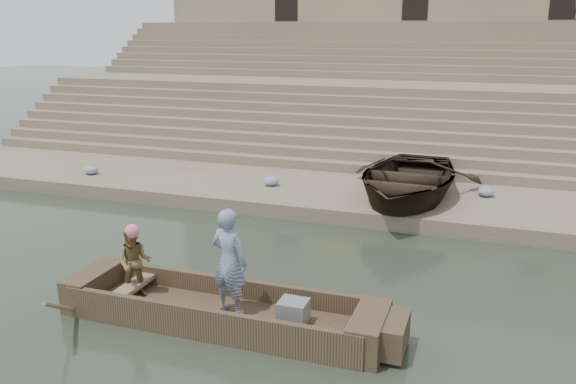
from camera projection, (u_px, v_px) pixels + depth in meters
The scene contains 13 objects.
ground at pixel (324, 354), 8.99m from camera, with size 120.00×120.00×0.00m, color #263024.
lower_landing at pixel (402, 202), 16.21m from camera, with size 32.00×4.00×0.40m, color #82735D.
mid_landing at pixel (432, 121), 22.72m from camera, with size 32.00×3.00×2.80m, color #82735D.
upper_landing at pixel (448, 77), 28.77m from camera, with size 32.00×3.00×5.20m, color #82735D.
ghat_steps at pixel (437, 105), 24.15m from camera, with size 32.00×11.00×5.20m.
building_wall at pixel (458, 15), 31.60m from camera, with size 32.00×5.07×11.20m.
main_rowboat at pixel (221, 317), 9.91m from camera, with size 5.00×1.30×0.22m, color brown.
rowboat_trim at pixel (232, 309), 9.79m from camera, with size 6.04×2.63×1.95m.
standing_man at pixel (229, 261), 9.62m from camera, with size 0.67×0.44×1.83m, color navy.
rowing_man at pixel (134, 262), 10.30m from camera, with size 0.62×0.48×1.28m, color #2A8038.
television at pixel (293, 312), 9.42m from camera, with size 0.46×0.42×0.40m.
beached_rowboat at pixel (407, 178), 15.77m from camera, with size 3.75×5.25×1.09m, color #2D2116.
cloth_bundles at pixel (273, 180), 17.21m from camera, with size 12.33×1.86×0.26m.
Camera 1 is at (2.09, -7.72, 4.82)m, focal length 36.36 mm.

